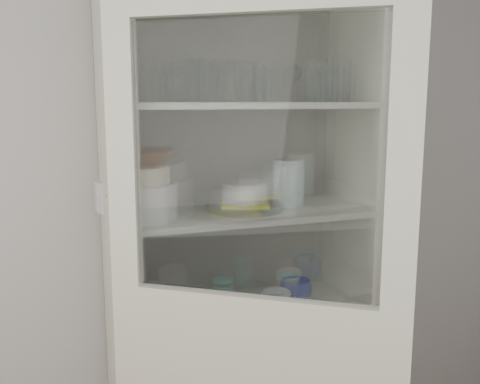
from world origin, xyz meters
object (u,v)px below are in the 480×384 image
object	(u,v)px
pantry_cabinet	(235,284)
yellow_trivet	(245,203)
white_ramekin	(245,192)
goblet_1	(192,78)
glass_platter	(245,207)
grey_bowl_stack	(288,183)
cupboard_door	(253,368)
goblet_0	(181,80)
goblet_2	(237,80)
white_canister	(151,303)
mug_teal	(288,286)
mug_white	(276,305)
plate_stack_front	(143,201)
cream_bowl	(142,175)
measuring_cups	(235,311)
mug_blue	(295,292)
goblet_3	(293,82)
plate_stack_back	(126,195)
teal_jar	(223,292)
terracotta_bowl	(141,158)

from	to	relation	value
pantry_cabinet	yellow_trivet	world-z (taller)	pantry_cabinet
white_ramekin	yellow_trivet	bearing A→B (deg)	0.00
pantry_cabinet	goblet_1	distance (m)	0.83
glass_platter	yellow_trivet	size ratio (longest dim) A/B	1.72
grey_bowl_stack	cupboard_door	bearing A→B (deg)	-124.57
goblet_0	goblet_2	size ratio (longest dim) A/B	0.96
goblet_0	white_canister	size ratio (longest dim) A/B	1.25
goblet_0	mug_teal	bearing A→B (deg)	-2.73
mug_teal	mug_white	size ratio (longest dim) A/B	0.90
plate_stack_front	cream_bowl	size ratio (longest dim) A/B	1.25
goblet_1	measuring_cups	world-z (taller)	goblet_1
grey_bowl_stack	mug_blue	bearing A→B (deg)	-59.91
goblet_2	mug_teal	distance (m)	0.87
pantry_cabinet	cream_bowl	size ratio (longest dim) A/B	10.88
pantry_cabinet	mug_teal	bearing A→B (deg)	-3.16
glass_platter	mug_blue	world-z (taller)	glass_platter
cream_bowl	mug_teal	world-z (taller)	cream_bowl
yellow_trivet	cream_bowl	bearing A→B (deg)	-173.95
mug_teal	goblet_3	bearing A→B (deg)	82.58
goblet_2	cream_bowl	size ratio (longest dim) A/B	0.89
pantry_cabinet	white_canister	bearing A→B (deg)	-170.49
goblet_0	white_ramekin	world-z (taller)	goblet_0
goblet_2	pantry_cabinet	bearing A→B (deg)	-126.76
cream_bowl	mug_white	bearing A→B (deg)	-8.89
grey_bowl_stack	measuring_cups	distance (m)	0.54
mug_blue	measuring_cups	bearing A→B (deg)	-162.63
cream_bowl	mug_white	world-z (taller)	cream_bowl
pantry_cabinet	goblet_1	world-z (taller)	pantry_cabinet
plate_stack_back	mug_white	distance (m)	0.70
cupboard_door	glass_platter	xyz separation A→B (m)	(0.14, 0.46, 0.40)
cream_bowl	teal_jar	bearing A→B (deg)	19.75
yellow_trivet	grey_bowl_stack	size ratio (longest dim) A/B	0.97
cupboard_door	grey_bowl_stack	size ratio (longest dim) A/B	11.11
goblet_3	glass_platter	bearing A→B (deg)	-151.16
cream_bowl	white_ramekin	bearing A→B (deg)	6.05
terracotta_bowl	measuring_cups	size ratio (longest dim) A/B	2.29
goblet_2	yellow_trivet	xyz separation A→B (m)	(-0.01, -0.11, -0.46)
goblet_2	mug_teal	size ratio (longest dim) A/B	1.69
cupboard_door	goblet_3	xyz separation A→B (m)	(0.41, 0.61, 0.87)
goblet_2	goblet_1	bearing A→B (deg)	174.40
goblet_0	goblet_2	world-z (taller)	goblet_2
cupboard_door	goblet_3	world-z (taller)	cupboard_door
goblet_2	glass_platter	world-z (taller)	goblet_2
goblet_1	white_canister	size ratio (longest dim) A/B	1.37
grey_bowl_stack	mug_white	xyz separation A→B (m)	(-0.11, -0.14, -0.44)
goblet_3	measuring_cups	size ratio (longest dim) A/B	1.62
goblet_1	mug_blue	xyz separation A→B (m)	(0.38, -0.14, -0.84)
mug_teal	measuring_cups	size ratio (longest dim) A/B	1.00
goblet_0	plate_stack_front	xyz separation A→B (m)	(-0.18, -0.13, -0.42)
glass_platter	white_canister	world-z (taller)	glass_platter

